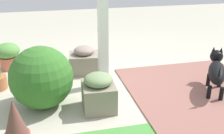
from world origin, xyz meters
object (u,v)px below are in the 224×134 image
round_shrub (41,78)px  stone_planter_nearest (84,61)px  terracotta_pot_spiky (16,130)px  terracotta_pot_broad (8,54)px  porch_pillar (103,1)px  stone_planter_mid (99,92)px  dog (217,70)px

round_shrub → stone_planter_nearest: bearing=-124.6°
round_shrub → terracotta_pot_spiky: 0.87m
stone_planter_nearest → terracotta_pot_broad: 1.22m
porch_pillar → round_shrub: (0.81, 0.37, -0.79)m
stone_planter_mid → round_shrub: (0.63, -0.22, 0.16)m
round_shrub → terracotta_pot_spiky: bearing=75.1°
dog → stone_planter_nearest: bearing=-34.0°
porch_pillar → terracotta_pot_broad: (1.34, -0.94, -0.91)m
stone_planter_nearest → round_shrub: bearing=55.4°
stone_planter_mid → round_shrub: bearing=-19.3°
terracotta_pot_spiky → dog: terracotta_pot_spiky is taller
porch_pillar → stone_planter_nearest: (0.19, -0.53, -0.97)m
porch_pillar → dog: 1.70m
terracotta_pot_broad → terracotta_pot_spiky: size_ratio=0.76×
terracotta_pot_broad → dog: bearing=151.6°
round_shrub → terracotta_pot_broad: size_ratio=1.74×
round_shrub → dog: bearing=175.9°
porch_pillar → terracotta_pot_spiky: (1.03, 1.21, -0.89)m
porch_pillar → stone_planter_mid: 1.13m
terracotta_pot_spiky → stone_planter_mid: bearing=-143.9°
stone_planter_mid → round_shrub: round_shrub is taller
porch_pillar → dog: size_ratio=3.23×
round_shrub → porch_pillar: bearing=-155.2°
round_shrub → terracotta_pot_spiky: size_ratio=1.33×
dog → round_shrub: bearing=-4.1°
round_shrub → terracotta_pot_broad: round_shrub is taller
porch_pillar → terracotta_pot_broad: bearing=-35.0°
stone_planter_mid → terracotta_pot_broad: 1.92m
dog → stone_planter_mid: bearing=2.4°
round_shrub → dog: size_ratio=1.03×
round_shrub → terracotta_pot_spiky: round_shrub is taller
porch_pillar → stone_planter_nearest: porch_pillar is taller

